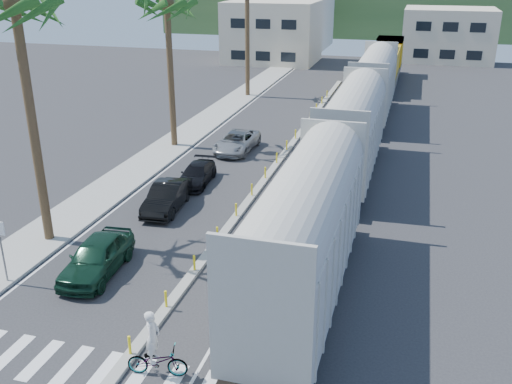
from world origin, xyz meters
TOP-DOWN VIEW (x-y plane):
  - ground at (0.00, 0.00)m, footprint 140.00×140.00m
  - sidewalk at (-8.50, 25.00)m, footprint 3.00×90.00m
  - rails at (5.00, 28.00)m, footprint 1.56×100.00m
  - median at (0.00, 19.96)m, footprint 0.45×60.00m
  - crosswalk at (0.00, -2.00)m, footprint 14.00×2.20m
  - lane_markings at (-2.15, 25.00)m, footprint 9.42×90.00m
  - freight_train at (5.00, 24.78)m, footprint 3.00×60.94m
  - street_sign at (-7.30, 2.00)m, footprint 0.60×0.08m
  - buildings at (-6.41, 71.66)m, footprint 38.00×27.00m
  - hillside at (0.00, 100.00)m, footprint 80.00×20.00m
  - car_lead at (-4.05, 3.82)m, footprint 2.71×5.09m
  - car_second at (-4.00, 11.06)m, footprint 2.39×4.82m
  - car_third at (-3.89, 15.25)m, footprint 2.30×4.45m
  - car_rear at (-3.51, 22.18)m, footprint 2.69×5.24m
  - cyclist at (1.27, -1.55)m, footprint 1.38×2.26m

SIDE VIEW (x-z plane):
  - ground at x=0.00m, z-range 0.00..0.00m
  - lane_markings at x=-2.15m, z-range 0.00..0.01m
  - crosswalk at x=0.00m, z-range 0.00..0.01m
  - rails at x=5.00m, z-range 0.00..0.06m
  - sidewalk at x=-8.50m, z-range 0.00..0.15m
  - median at x=0.00m, z-range -0.34..0.51m
  - car_third at x=-3.89m, z-range 0.00..1.22m
  - car_rear at x=-3.51m, z-range 0.00..1.41m
  - car_second at x=-4.00m, z-range 0.00..1.49m
  - cyclist at x=1.27m, z-range -0.44..1.97m
  - car_lead at x=-4.05m, z-range 0.00..1.63m
  - street_sign at x=-7.30m, z-range 0.47..3.47m
  - freight_train at x=5.00m, z-range -0.02..5.83m
  - buildings at x=-6.41m, z-range -0.64..9.36m
  - hillside at x=0.00m, z-range 0.00..12.00m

